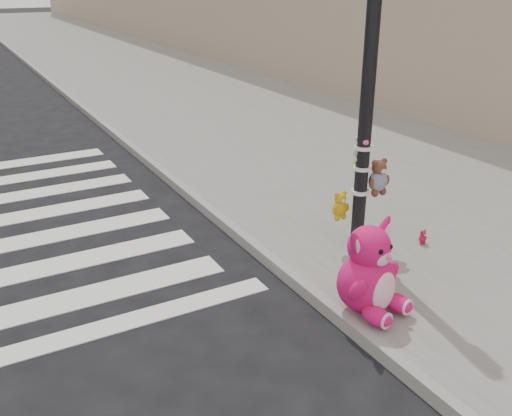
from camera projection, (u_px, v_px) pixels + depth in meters
sidewalk_near at (232, 107)px, 14.84m from camera, size 7.00×80.00×0.14m
curb_edge at (100, 122)px, 13.29m from camera, size 0.12×80.00×0.15m
signal_pole at (367, 119)px, 6.51m from camera, size 0.70×0.49×4.00m
pink_bunny at (369, 275)px, 5.66m from camera, size 0.74×0.83×0.98m
red_teddy at (423, 237)px, 7.18m from camera, size 0.13×0.10×0.19m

